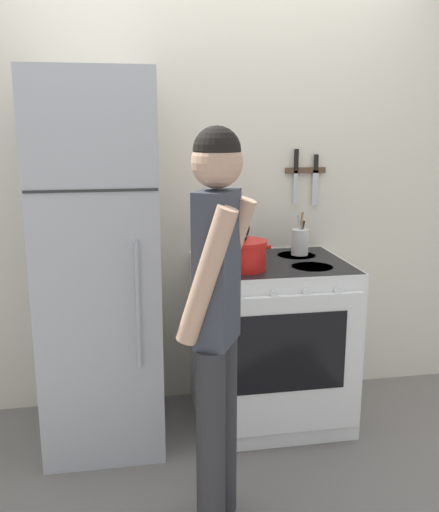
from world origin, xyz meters
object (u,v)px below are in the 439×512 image
(refrigerator, at_px, (99,264))
(stove_range, at_px, (271,341))
(dutch_oven_pot, at_px, (244,255))
(utensil_jar, at_px, (300,241))
(person, at_px, (217,311))
(tea_kettle, at_px, (236,245))

(refrigerator, bearing_deg, stove_range, -0.68)
(stove_range, relative_size, dutch_oven_pot, 3.27)
(utensil_jar, bearing_deg, stove_range, -140.10)
(person, bearing_deg, stove_range, -0.81)
(tea_kettle, height_order, person, person)
(stove_range, distance_m, dutch_oven_pot, 0.56)
(stove_range, xyz_separation_m, dutch_oven_pot, (-0.18, -0.11, 0.52))
(dutch_oven_pot, bearing_deg, stove_range, 30.76)
(stove_range, bearing_deg, dutch_oven_pot, -149.24)
(refrigerator, relative_size, dutch_oven_pot, 6.76)
(refrigerator, bearing_deg, utensil_jar, 8.11)
(stove_range, xyz_separation_m, tea_kettle, (-0.17, 0.16, 0.51))
(refrigerator, relative_size, person, 1.15)
(dutch_oven_pot, bearing_deg, person, -110.71)
(refrigerator, distance_m, tea_kettle, 0.76)
(refrigerator, bearing_deg, dutch_oven_pot, -9.29)
(tea_kettle, xyz_separation_m, utensil_jar, (0.37, 0.01, 0.01))
(dutch_oven_pot, height_order, person, person)
(stove_range, xyz_separation_m, person, (-0.44, -0.79, 0.46))
(dutch_oven_pot, relative_size, person, 0.17)
(dutch_oven_pot, relative_size, utensil_jar, 1.12)
(utensil_jar, xyz_separation_m, person, (-0.64, -0.96, -0.05))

